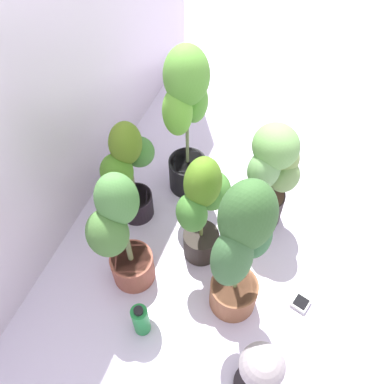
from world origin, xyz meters
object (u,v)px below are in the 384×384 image
(floor_fan, at_px, (261,368))
(potted_plant_front_right, at_px, (272,172))
(potted_plant_back_right, at_px, (186,118))
(potted_plant_back_center, at_px, (129,170))
(potted_plant_center, at_px, (203,206))
(nutrient_bottle, at_px, (141,320))
(potted_plant_front_left, at_px, (241,250))
(potted_plant_back_left, at_px, (120,236))
(hygrometer_box, at_px, (301,303))

(floor_fan, bearing_deg, potted_plant_front_right, -81.90)
(potted_plant_back_right, xyz_separation_m, potted_plant_back_center, (-0.29, 0.20, -0.16))
(potted_plant_center, distance_m, nutrient_bottle, 0.60)
(potted_plant_front_left, bearing_deg, potted_plant_back_center, 64.08)
(potted_plant_back_center, xyz_separation_m, potted_plant_center, (-0.10, -0.43, 0.03))
(potted_plant_back_left, distance_m, nutrient_bottle, 0.41)
(potted_plant_front_left, relative_size, hygrometer_box, 9.46)
(floor_fan, height_order, nutrient_bottle, floor_fan)
(potted_plant_back_right, bearing_deg, potted_plant_back_center, 145.70)
(potted_plant_back_center, relative_size, floor_fan, 1.77)
(potted_plant_back_left, relative_size, potted_plant_front_left, 0.86)
(potted_plant_back_right, height_order, potted_plant_back_center, potted_plant_back_right)
(potted_plant_back_right, bearing_deg, nutrient_bottle, -172.69)
(potted_plant_front_right, xyz_separation_m, floor_fan, (-0.89, -0.20, -0.12))
(potted_plant_back_center, height_order, potted_plant_front_left, potted_plant_front_left)
(potted_plant_back_center, bearing_deg, hygrometer_box, -102.04)
(potted_plant_back_left, bearing_deg, potted_plant_back_center, 21.08)
(potted_plant_back_right, distance_m, potted_plant_center, 0.47)
(potted_plant_back_left, height_order, nutrient_bottle, potted_plant_back_left)
(hygrometer_box, bearing_deg, nutrient_bottle, 135.58)
(potted_plant_back_right, xyz_separation_m, nutrient_bottle, (-0.89, -0.11, -0.44))
(floor_fan, xyz_separation_m, nutrient_bottle, (0.06, 0.57, -0.16))
(potted_plant_back_center, xyz_separation_m, potted_plant_front_left, (-0.33, -0.67, 0.15))
(potted_plant_back_left, distance_m, hygrometer_box, 0.95)
(potted_plant_back_center, xyz_separation_m, floor_fan, (-0.65, -0.88, -0.12))
(potted_plant_center, relative_size, hygrometer_box, 7.40)
(potted_plant_back_center, xyz_separation_m, potted_plant_front_right, (0.23, -0.68, 0.01))
(potted_plant_back_center, bearing_deg, potted_plant_center, -103.14)
(hygrometer_box, distance_m, floor_fan, 0.52)
(potted_plant_back_center, xyz_separation_m, nutrient_bottle, (-0.60, -0.31, -0.27))
(nutrient_bottle, bearing_deg, floor_fan, -95.75)
(potted_plant_front_left, bearing_deg, potted_plant_back_right, 37.48)
(potted_plant_back_right, height_order, potted_plant_front_right, potted_plant_back_right)
(potted_plant_front_left, relative_size, nutrient_bottle, 4.15)
(potted_plant_back_left, bearing_deg, potted_plant_front_left, -83.63)
(potted_plant_back_center, bearing_deg, potted_plant_front_left, -115.92)
(potted_plant_back_left, distance_m, floor_fan, 0.79)
(potted_plant_front_left, xyz_separation_m, nutrient_bottle, (-0.27, 0.36, -0.42))
(potted_plant_back_right, relative_size, potted_plant_back_center, 1.39)
(potted_plant_front_left, xyz_separation_m, floor_fan, (-0.33, -0.21, -0.27))
(potted_plant_center, height_order, floor_fan, potted_plant_center)
(potted_plant_back_left, relative_size, potted_plant_back_center, 1.17)
(potted_plant_center, bearing_deg, potted_plant_back_left, 135.25)
(hygrometer_box, bearing_deg, potted_plant_back_left, 117.54)
(potted_plant_front_left, relative_size, floor_fan, 2.41)
(potted_plant_center, xyz_separation_m, nutrient_bottle, (-0.50, 0.12, -0.31))
(potted_plant_front_right, distance_m, hygrometer_box, 0.66)
(potted_plant_front_right, bearing_deg, potted_plant_back_left, 139.50)
(potted_plant_center, bearing_deg, potted_plant_back_right, 30.65)
(potted_plant_center, bearing_deg, nutrient_bottle, 166.72)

